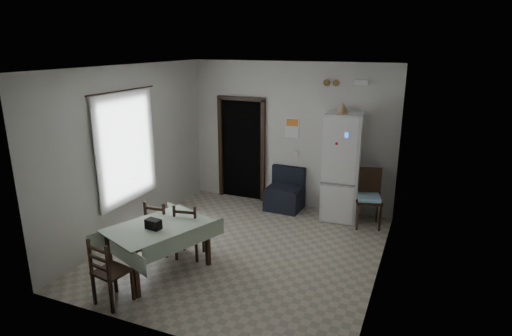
{
  "coord_description": "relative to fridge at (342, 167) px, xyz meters",
  "views": [
    {
      "loc": [
        2.61,
        -5.74,
        3.24
      ],
      "look_at": [
        0.0,
        0.5,
        1.25
      ],
      "focal_mm": 30.0,
      "sensor_mm": 36.0,
      "label": 1
    }
  ],
  "objects": [
    {
      "name": "dining_table",
      "position": [
        -2.0,
        -3.01,
        -0.65
      ],
      "size": [
        1.37,
        1.64,
        0.73
      ],
      "primitive_type": null,
      "rotation": [
        0.0,
        0.0,
        -0.38
      ],
      "color": "#A8BEA2",
      "rests_on": "ground"
    },
    {
      "name": "emergency_light",
      "position": [
        0.2,
        0.28,
        1.54
      ],
      "size": [
        0.25,
        0.07,
        0.09
      ],
      "primitive_type": "cube",
      "color": "white",
      "rests_on": "ground"
    },
    {
      "name": "curtain_rod",
      "position": [
        -3.18,
        -2.13,
        1.49
      ],
      "size": [
        0.02,
        1.6,
        0.02
      ],
      "primitive_type": "cylinder",
      "rotation": [
        1.57,
        0.0,
        0.0
      ],
      "color": "black",
      "rests_on": "ground"
    },
    {
      "name": "calendar_image",
      "position": [
        -1.1,
        0.3,
        0.71
      ],
      "size": [
        0.24,
        0.01,
        0.14
      ],
      "primitive_type": "cube",
      "color": "orange",
      "rests_on": "ground"
    },
    {
      "name": "fridge",
      "position": [
        0.0,
        0.0,
        0.0
      ],
      "size": [
        0.7,
        0.7,
        2.02
      ],
      "primitive_type": null,
      "rotation": [
        0.0,
        0.0,
        0.08
      ],
      "color": "white",
      "rests_on": "ground"
    },
    {
      "name": "curtain",
      "position": [
        -3.19,
        -2.13,
        0.54
      ],
      "size": [
        0.02,
        1.45,
        1.85
      ],
      "primitive_type": "cube",
      "color": "white",
      "rests_on": "ground"
    },
    {
      "name": "ground",
      "position": [
        -1.15,
        -1.93,
        -1.01
      ],
      "size": [
        4.5,
        4.5,
        0.0
      ],
      "primitive_type": "plane",
      "color": "#A79C88",
      "rests_on": "ground"
    },
    {
      "name": "dining_chair_near_head",
      "position": [
        -2.09,
        -3.92,
        -0.55
      ],
      "size": [
        0.45,
        0.45,
        0.92
      ],
      "primitive_type": null,
      "rotation": [
        0.0,
        0.0,
        2.97
      ],
      "color": "black",
      "rests_on": "ground"
    },
    {
      "name": "dining_chair_far_left",
      "position": [
        -2.34,
        -2.49,
        -0.57
      ],
      "size": [
        0.41,
        0.41,
        0.89
      ],
      "primitive_type": null,
      "rotation": [
        0.0,
        0.0,
        3.22
      ],
      "color": "black",
      "rests_on": "ground"
    },
    {
      "name": "wall_right",
      "position": [
        0.95,
        -1.93,
        0.44
      ],
      "size": [
        0.02,
        4.5,
        2.9
      ],
      "primitive_type": null,
      "color": "beige",
      "rests_on": "ground"
    },
    {
      "name": "ceiling",
      "position": [
        -1.15,
        -1.93,
        1.89
      ],
      "size": [
        4.2,
        4.5,
        0.02
      ],
      "primitive_type": null,
      "color": "white",
      "rests_on": "ground"
    },
    {
      "name": "wall_left",
      "position": [
        -3.25,
        -1.93,
        0.44
      ],
      "size": [
        0.02,
        4.5,
        2.9
      ],
      "primitive_type": null,
      "color": "beige",
      "rests_on": "ground"
    },
    {
      "name": "black_bag",
      "position": [
        -1.99,
        -3.13,
        -0.22
      ],
      "size": [
        0.23,
        0.16,
        0.14
      ],
      "primitive_type": "cube",
      "rotation": [
        0.0,
        0.0,
        -0.13
      ],
      "color": "black",
      "rests_on": "dining_table"
    },
    {
      "name": "wall_back",
      "position": [
        -1.15,
        0.32,
        0.44
      ],
      "size": [
        4.2,
        0.02,
        2.9
      ],
      "primitive_type": null,
      "color": "beige",
      "rests_on": "ground"
    },
    {
      "name": "vent_right",
      "position": [
        -0.27,
        0.3,
        1.51
      ],
      "size": [
        0.12,
        0.03,
        0.12
      ],
      "primitive_type": "cylinder",
      "rotation": [
        1.57,
        0.0,
        0.0
      ],
      "color": "brown",
      "rests_on": "ground"
    },
    {
      "name": "doorway",
      "position": [
        -2.2,
        0.52,
        0.05
      ],
      "size": [
        1.06,
        0.52,
        2.22
      ],
      "color": "black",
      "rests_on": "ground"
    },
    {
      "name": "vent_left",
      "position": [
        -0.45,
        0.3,
        1.51
      ],
      "size": [
        0.12,
        0.03,
        0.12
      ],
      "primitive_type": "cylinder",
      "rotation": [
        1.57,
        0.0,
        0.0
      ],
      "color": "brown",
      "rests_on": "ground"
    },
    {
      "name": "window_recess",
      "position": [
        -3.3,
        -2.13,
        0.54
      ],
      "size": [
        0.1,
        1.2,
        1.6
      ],
      "primitive_type": "cube",
      "color": "silver",
      "rests_on": "ground"
    },
    {
      "name": "light_switch",
      "position": [
        -1.0,
        0.31,
        0.09
      ],
      "size": [
        0.08,
        0.02,
        0.12
      ],
      "primitive_type": "cube",
      "color": "beige",
      "rests_on": "ground"
    },
    {
      "name": "calendar",
      "position": [
        -1.1,
        0.31,
        0.61
      ],
      "size": [
        0.28,
        0.02,
        0.4
      ],
      "primitive_type": "cube",
      "color": "white",
      "rests_on": "ground"
    },
    {
      "name": "dining_chair_far_right",
      "position": [
        -1.84,
        -2.45,
        -0.56
      ],
      "size": [
        0.45,
        0.45,
        0.9
      ],
      "primitive_type": null,
      "rotation": [
        0.0,
        0.0,
        3.34
      ],
      "color": "black",
      "rests_on": "ground"
    },
    {
      "name": "tan_cone",
      "position": [
        -0.04,
        -0.08,
        1.11
      ],
      "size": [
        0.26,
        0.26,
        0.2
      ],
      "primitive_type": "cone",
      "rotation": [
        0.0,
        0.0,
        0.09
      ],
      "color": "tan",
      "rests_on": "fridge"
    },
    {
      "name": "navy_seat",
      "position": [
        -1.13,
        0.0,
        -0.6
      ],
      "size": [
        0.71,
        0.69,
        0.83
      ],
      "primitive_type": null,
      "rotation": [
        0.0,
        0.0,
        -0.04
      ],
      "color": "black",
      "rests_on": "ground"
    },
    {
      "name": "corner_chair",
      "position": [
        0.55,
        -0.21,
        -0.48
      ],
      "size": [
        0.56,
        0.56,
        1.06
      ],
      "primitive_type": null,
      "rotation": [
        0.0,
        0.0,
        0.26
      ],
      "color": "black",
      "rests_on": "ground"
    },
    {
      "name": "wall_front",
      "position": [
        -1.15,
        -4.18,
        0.44
      ],
      "size": [
        4.2,
        0.02,
        2.9
      ],
      "primitive_type": null,
      "color": "beige",
      "rests_on": "ground"
    }
  ]
}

